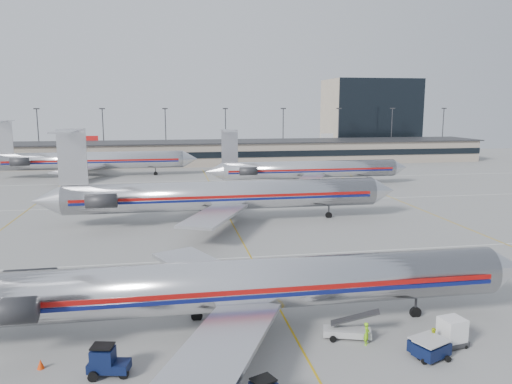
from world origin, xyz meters
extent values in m
plane|color=gray|center=(0.00, 0.00, 0.00)|extent=(260.00, 260.00, 0.00)
cube|color=silver|center=(0.00, 10.00, 0.01)|extent=(160.00, 0.15, 0.02)
cube|color=gray|center=(0.00, 98.00, 3.00)|extent=(160.00, 16.00, 6.00)
cube|color=black|center=(0.00, 89.90, 3.20)|extent=(160.00, 0.20, 1.60)
cube|color=#2D2D30|center=(0.00, 98.00, 6.10)|extent=(162.00, 17.00, 0.30)
cylinder|color=#38383D|center=(-45.00, 112.00, 7.50)|extent=(0.30, 0.30, 15.00)
cube|color=#2D2D30|center=(-45.00, 112.00, 15.10)|extent=(1.60, 0.40, 0.35)
cylinder|color=#38383D|center=(-27.00, 112.00, 7.50)|extent=(0.30, 0.30, 15.00)
cube|color=#2D2D30|center=(-27.00, 112.00, 15.10)|extent=(1.60, 0.40, 0.35)
cylinder|color=#38383D|center=(-9.00, 112.00, 7.50)|extent=(0.30, 0.30, 15.00)
cube|color=#2D2D30|center=(-9.00, 112.00, 15.10)|extent=(1.60, 0.40, 0.35)
cylinder|color=#38383D|center=(9.00, 112.00, 7.50)|extent=(0.30, 0.30, 15.00)
cube|color=#2D2D30|center=(9.00, 112.00, 15.10)|extent=(1.60, 0.40, 0.35)
cylinder|color=#38383D|center=(27.00, 112.00, 7.50)|extent=(0.30, 0.30, 15.00)
cube|color=#2D2D30|center=(27.00, 112.00, 15.10)|extent=(1.60, 0.40, 0.35)
cylinder|color=#38383D|center=(45.00, 112.00, 7.50)|extent=(0.30, 0.30, 15.00)
cube|color=#2D2D30|center=(45.00, 112.00, 15.10)|extent=(1.60, 0.40, 0.35)
cylinder|color=#38383D|center=(63.00, 112.00, 7.50)|extent=(0.30, 0.30, 15.00)
cube|color=#2D2D30|center=(63.00, 112.00, 15.10)|extent=(1.60, 0.40, 0.35)
cylinder|color=#38383D|center=(81.00, 112.00, 7.50)|extent=(0.30, 0.30, 15.00)
cube|color=#2D2D30|center=(81.00, 112.00, 15.10)|extent=(1.60, 0.40, 0.35)
cube|color=tan|center=(62.00, 128.00, 12.50)|extent=(30.00, 20.00, 25.00)
cylinder|color=silver|center=(-3.66, -7.10, 3.38)|extent=(38.64, 3.57, 3.57)
cone|color=silver|center=(17.21, -7.10, 3.38)|extent=(3.09, 3.57, 3.57)
cube|color=#970C0B|center=(-3.66, -8.89, 3.53)|extent=(36.71, 0.05, 0.34)
cube|color=#0B1251|center=(-3.66, -8.89, 3.14)|extent=(36.71, 0.05, 0.27)
cube|color=silver|center=(-5.59, -0.33, 2.42)|extent=(8.98, 13.10, 0.31)
cube|color=silver|center=(-5.59, -13.86, 2.42)|extent=(8.98, 13.10, 0.31)
cylinder|color=#2D2D30|center=(-18.15, -4.34, 3.67)|extent=(3.48, 1.64, 1.64)
cylinder|color=#2D2D30|center=(-18.15, -9.85, 3.67)|extent=(3.48, 1.64, 1.64)
cylinder|color=#2D2D30|center=(9.87, -7.10, 0.80)|extent=(0.19, 0.19, 1.59)
cylinder|color=#2D2D30|center=(-6.56, -9.41, 0.80)|extent=(0.19, 0.19, 1.59)
cylinder|color=#2D2D30|center=(-6.56, -4.78, 0.80)|extent=(0.19, 0.19, 1.59)
cylinder|color=black|center=(9.87, -7.10, 0.34)|extent=(0.87, 0.29, 0.87)
cylinder|color=silver|center=(-0.83, 26.75, 3.72)|extent=(42.57, 3.94, 3.94)
cone|color=silver|center=(22.16, 26.75, 3.72)|extent=(3.41, 3.94, 3.94)
cone|color=silver|center=(-24.02, 26.75, 3.72)|extent=(3.83, 3.94, 3.94)
cube|color=#970C0B|center=(-0.83, 24.77, 3.88)|extent=(40.44, 0.05, 0.37)
cube|color=#0B1251|center=(-0.83, 24.77, 3.46)|extent=(40.44, 0.05, 0.30)
cube|color=silver|center=(-2.95, 34.20, 2.66)|extent=(9.90, 14.43, 0.34)
cube|color=silver|center=(-2.95, 19.30, 2.66)|extent=(9.90, 14.43, 0.34)
cube|color=silver|center=(-20.51, 26.75, 9.31)|extent=(3.62, 0.27, 7.24)
cube|color=silver|center=(-20.83, 26.75, 12.72)|extent=(2.55, 11.17, 0.19)
cylinder|color=#2D2D30|center=(-16.79, 29.78, 4.04)|extent=(3.83, 1.81, 1.81)
cylinder|color=#2D2D30|center=(-16.79, 23.71, 4.04)|extent=(3.83, 1.81, 1.81)
cylinder|color=#2D2D30|center=(14.07, 26.75, 0.88)|extent=(0.21, 0.21, 1.76)
cylinder|color=#2D2D30|center=(-4.02, 24.19, 0.88)|extent=(0.21, 0.21, 1.76)
cylinder|color=#2D2D30|center=(-4.02, 29.30, 0.88)|extent=(0.21, 0.21, 1.76)
cylinder|color=black|center=(14.07, 26.75, 0.37)|extent=(0.96, 0.32, 0.96)
cylinder|color=silver|center=(19.70, 55.81, 3.26)|extent=(35.41, 3.45, 3.45)
cone|color=silver|center=(38.90, 55.81, 3.26)|extent=(2.98, 3.45, 3.45)
cone|color=silver|center=(0.31, 55.81, 3.26)|extent=(3.35, 3.45, 3.45)
cube|color=#970C0B|center=(19.70, 54.08, 3.40)|extent=(33.64, 0.05, 0.33)
cube|color=#0B1251|center=(19.70, 54.08, 3.03)|extent=(33.64, 0.05, 0.26)
cube|color=silver|center=(17.83, 62.34, 2.33)|extent=(8.67, 12.63, 0.30)
cube|color=silver|center=(17.83, 49.29, 2.33)|extent=(8.67, 12.63, 0.30)
cube|color=silver|center=(3.39, 55.81, 8.15)|extent=(3.17, 0.23, 6.34)
cube|color=silver|center=(3.11, 55.81, 11.14)|extent=(2.24, 9.79, 0.17)
cylinder|color=#2D2D30|center=(6.65, 58.47, 3.54)|extent=(3.35, 1.58, 1.58)
cylinder|color=#2D2D30|center=(6.65, 53.16, 3.54)|extent=(3.35, 1.58, 1.58)
cylinder|color=#2D2D30|center=(31.81, 55.81, 0.77)|extent=(0.19, 0.19, 1.54)
cylinder|color=#2D2D30|center=(16.90, 53.58, 0.77)|extent=(0.19, 0.19, 1.54)
cylinder|color=#2D2D30|center=(16.90, 58.05, 0.77)|extent=(0.19, 0.19, 1.54)
cylinder|color=black|center=(31.81, 55.81, 0.33)|extent=(0.84, 0.28, 0.84)
cylinder|color=silver|center=(-25.12, 76.62, 3.69)|extent=(40.07, 3.90, 3.90)
cone|color=silver|center=(-3.40, 76.62, 3.69)|extent=(3.37, 3.90, 3.90)
cube|color=#970C0B|center=(-25.12, 74.66, 3.85)|extent=(38.07, 0.05, 0.37)
cube|color=#0B1251|center=(-25.12, 74.66, 3.43)|extent=(38.07, 0.05, 0.30)
cube|color=silver|center=(-27.23, 84.00, 2.64)|extent=(9.81, 14.30, 0.34)
cube|color=silver|center=(-27.23, 69.24, 2.64)|extent=(9.81, 14.30, 0.34)
cube|color=silver|center=(-43.57, 76.62, 9.23)|extent=(3.59, 0.26, 7.17)
cube|color=silver|center=(-43.89, 76.62, 12.60)|extent=(2.53, 11.07, 0.19)
cylinder|color=#2D2D30|center=(-39.88, 79.62, 4.01)|extent=(3.80, 1.79, 1.79)
cylinder|color=#2D2D30|center=(-39.88, 73.61, 4.01)|extent=(3.80, 1.79, 1.79)
cylinder|color=#2D2D30|center=(-11.41, 76.62, 0.87)|extent=(0.21, 0.21, 1.74)
cylinder|color=#2D2D30|center=(-28.28, 74.09, 0.87)|extent=(0.21, 0.21, 1.74)
cylinder|color=#2D2D30|center=(-28.28, 79.15, 0.87)|extent=(0.21, 0.21, 1.74)
cylinder|color=black|center=(-11.41, 76.62, 0.37)|extent=(0.95, 0.32, 0.95)
cube|color=black|center=(-12.12, -11.78, 0.60)|extent=(2.59, 1.68, 0.54)
cube|color=black|center=(-12.44, -11.78, 1.25)|extent=(1.51, 1.34, 0.98)
cube|color=black|center=(-12.44, -11.78, 1.90)|extent=(1.44, 1.27, 0.09)
cylinder|color=black|center=(-11.25, -11.24, 0.30)|extent=(0.61, 0.20, 0.61)
cylinder|color=black|center=(-11.25, -12.32, 0.30)|extent=(0.61, 0.20, 0.61)
cylinder|color=black|center=(-12.99, -11.24, 0.30)|extent=(0.61, 0.20, 0.61)
cylinder|color=black|center=(-12.99, -12.32, 0.30)|extent=(0.61, 0.20, 0.61)
cube|color=black|center=(-3.77, -16.82, 1.80)|extent=(1.47, 1.36, 0.08)
cube|color=black|center=(7.77, -13.20, 0.62)|extent=(2.56, 2.21, 0.79)
cube|color=#A7A7A7|center=(7.77, -13.20, 1.19)|extent=(2.56, 2.21, 0.07)
cylinder|color=black|center=(8.56, -12.58, 0.20)|extent=(0.41, 0.16, 0.41)
cylinder|color=black|center=(8.56, -13.82, 0.20)|extent=(0.41, 0.16, 0.41)
cylinder|color=black|center=(6.98, -12.58, 0.20)|extent=(0.41, 0.16, 0.41)
cylinder|color=black|center=(6.98, -13.82, 0.20)|extent=(0.41, 0.16, 0.41)
cube|color=black|center=(7.70, -12.68, 0.59)|extent=(2.41, 2.02, 0.76)
cube|color=#A7A7A7|center=(7.70, -12.68, 1.14)|extent=(2.41, 2.02, 0.06)
cylinder|color=black|center=(8.46, -12.09, 0.19)|extent=(0.39, 0.15, 0.39)
cylinder|color=black|center=(8.46, -13.28, 0.19)|extent=(0.39, 0.15, 0.39)
cylinder|color=black|center=(6.95, -12.09, 0.19)|extent=(0.39, 0.15, 0.39)
cylinder|color=black|center=(6.95, -13.28, 0.19)|extent=(0.39, 0.15, 0.39)
cube|color=#2D2D30|center=(9.99, -11.82, 0.25)|extent=(2.06, 1.81, 0.30)
cube|color=silver|center=(9.99, -11.82, 1.16)|extent=(1.74, 1.66, 1.51)
cylinder|color=black|center=(10.70, -11.21, 0.12)|extent=(0.24, 0.12, 0.24)
cylinder|color=black|center=(10.70, -12.42, 0.12)|extent=(0.24, 0.12, 0.24)
cylinder|color=black|center=(9.29, -11.21, 0.12)|extent=(0.24, 0.12, 0.24)
cylinder|color=black|center=(9.29, -12.42, 0.12)|extent=(0.24, 0.12, 0.24)
cube|color=#A7A7A7|center=(3.51, -9.54, 0.41)|extent=(3.45, 2.08, 0.45)
cube|color=#2D2D30|center=(4.05, -9.54, 1.45)|extent=(3.39, 1.75, 1.16)
cylinder|color=black|center=(4.68, -9.05, 0.23)|extent=(0.45, 0.14, 0.45)
cylinder|color=black|center=(4.68, -10.04, 0.23)|extent=(0.45, 0.14, 0.45)
cylinder|color=black|center=(2.33, -9.05, 0.23)|extent=(0.45, 0.14, 0.45)
cylinder|color=black|center=(2.33, -10.04, 0.23)|extent=(0.45, 0.14, 0.45)
imported|color=#85DB14|center=(4.45, -10.72, 0.78)|extent=(0.63, 0.68, 1.55)
imported|color=#BED013|center=(8.46, -12.23, 0.77)|extent=(0.89, 0.78, 1.53)
cone|color=red|center=(11.85, -9.72, 0.27)|extent=(0.47, 0.47, 0.55)
cone|color=red|center=(-16.34, -10.25, 0.30)|extent=(0.47, 0.47, 0.60)
camera|label=1|loc=(-8.26, -40.24, 15.80)|focal=35.00mm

